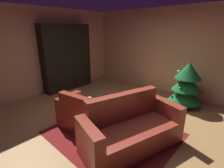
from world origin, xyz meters
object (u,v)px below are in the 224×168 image
Objects in this scene: coffee_table at (108,114)px; book_stack_on_table at (111,109)px; bookshelf_unit at (69,59)px; couch_red at (131,130)px; armchair_red at (83,114)px; bottle_on_table at (99,106)px; decorated_tree at (187,84)px.

coffee_table is 0.13m from book_stack_on_table.
bookshelf_unit is 1.12× the size of couch_red.
armchair_red is 0.56m from coffee_table.
couch_red is at bearing -3.74° from coffee_table.
armchair_red reaches higher than bottle_on_table.
armchair_red is 4.95× the size of bottle_on_table.
bottle_on_table is at bearing -161.42° from coffee_table.
bookshelf_unit is 2.97m from bottle_on_table.
armchair_red is at bearing -150.27° from bottle_on_table.
bookshelf_unit reaches higher than couch_red.
bottle_on_table is at bearing 29.73° from armchair_red.
coffee_table is (2.88, -1.07, -0.64)m from bookshelf_unit.
bottle_on_table reaches higher than book_stack_on_table.
armchair_red reaches higher than book_stack_on_table.
couch_red is 8.61× the size of bottle_on_table.
bookshelf_unit reaches higher than book_stack_on_table.
armchair_red is (2.38, -1.31, -0.75)m from bookshelf_unit.
couch_red reaches higher than armchair_red.
couch_red is at bearing 1.47° from bottle_on_table.
decorated_tree is (3.57, 1.25, -0.43)m from bookshelf_unit.
coffee_table is at bearing 25.96° from armchair_red.
bookshelf_unit is at bearing 162.33° from couch_red.
couch_red is 0.62m from coffee_table.
decorated_tree reaches higher than couch_red.
armchair_red is 0.65m from book_stack_on_table.
bookshelf_unit is 1.96× the size of armchair_red.
decorated_tree reaches higher than coffee_table.
bottle_on_table is (-0.23, -0.10, 0.02)m from book_stack_on_table.
couch_red is 1.60× the size of decorated_tree.
couch_red is at bearing -17.67° from bookshelf_unit.
decorated_tree is (0.88, 2.38, 0.08)m from bottle_on_table.
bottle_on_table is (2.70, -1.13, -0.51)m from bookshelf_unit.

